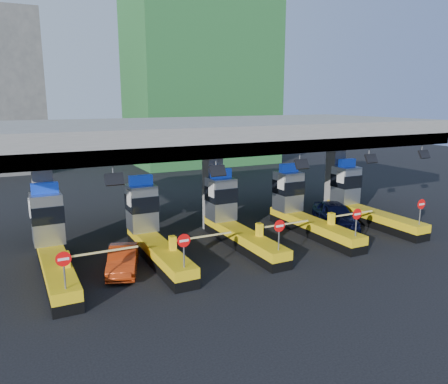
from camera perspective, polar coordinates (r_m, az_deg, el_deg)
name	(u,v)px	position (r m, az deg, el deg)	size (l,w,h in m)	color
ground	(235,243)	(25.96, 1.39, -6.62)	(120.00, 120.00, 0.00)	black
toll_canopy	(213,135)	(27.25, -1.42, 7.46)	(28.00, 12.09, 7.00)	slate
toll_lane_far_left	(52,243)	(23.07, -21.56, -6.26)	(4.43, 8.00, 4.16)	black
toll_lane_left	(151,230)	(23.95, -9.56, -4.90)	(4.43, 8.00, 4.16)	black
toll_lane_center	(232,219)	(25.79, 1.11, -3.50)	(4.43, 8.00, 4.16)	black
toll_lane_right	(301,209)	(28.40, 10.07, -2.23)	(4.43, 8.00, 4.16)	black
toll_lane_far_right	(360,201)	(31.59, 17.37, -1.15)	(4.43, 8.00, 4.16)	black
bg_building_scaffold	(200,54)	(58.92, -3.14, 17.57)	(18.00, 12.00, 28.00)	#1E5926
van	(335,215)	(29.83, 14.32, -2.87)	(1.94, 4.82, 1.64)	black
red_car	(123,260)	(22.11, -13.05, -8.61)	(1.33, 3.81, 1.26)	#AC2F0D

